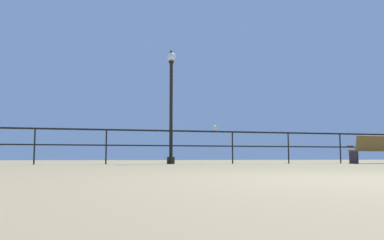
% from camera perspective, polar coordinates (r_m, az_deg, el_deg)
% --- Properties ---
extents(ground_plane, '(60.00, 60.00, 0.00)m').
position_cam_1_polar(ground_plane, '(3.75, 26.31, -7.93)').
color(ground_plane, '#887955').
extents(pier_railing, '(20.08, 0.05, 1.06)m').
position_cam_1_polar(pier_railing, '(12.17, -2.95, -2.78)').
color(pier_railing, black).
rests_on(pier_railing, ground_plane).
extents(bench_near_left, '(1.73, 0.71, 0.92)m').
position_cam_1_polar(bench_near_left, '(14.41, 25.16, -3.75)').
color(bench_near_left, brown).
rests_on(bench_near_left, ground_plane).
extents(lamppost_center, '(0.28, 0.28, 3.68)m').
position_cam_1_polar(lamppost_center, '(12.46, -3.09, 2.91)').
color(lamppost_center, black).
rests_on(lamppost_center, ground_plane).
extents(seagull_on_rail, '(0.21, 0.37, 0.18)m').
position_cam_1_polar(seagull_on_rail, '(12.53, 3.35, -1.23)').
color(seagull_on_rail, silver).
rests_on(seagull_on_rail, pier_railing).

